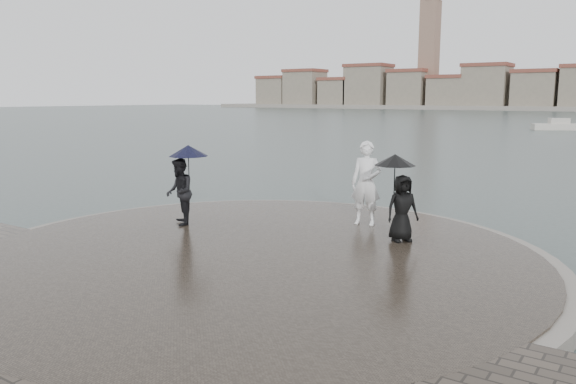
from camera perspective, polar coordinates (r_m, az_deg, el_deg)
The scene contains 6 objects.
ground at distance 9.67m, azimuth -16.56°, elevation -12.50°, with size 400.00×400.00×0.00m, color #2B3835.
kerb_ring at distance 11.99m, azimuth -3.51°, elevation -6.95°, with size 12.50×12.50×0.32m, color gray.
quay_tip at distance 11.98m, azimuth -3.51°, elevation -6.86°, with size 11.90×11.90×0.36m, color #2D261E.
statue at distance 14.33m, azimuth 7.95°, elevation 0.90°, with size 0.78×0.51×2.13m, color white.
visitor_left at distance 14.39m, azimuth -10.77°, elevation 0.97°, with size 1.27×1.11×2.04m.
visitor_right at distance 12.85m, azimuth 11.31°, elevation -0.15°, with size 1.15×1.01×1.95m.
Camera 1 is at (7.03, -5.59, 3.57)m, focal length 35.00 mm.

